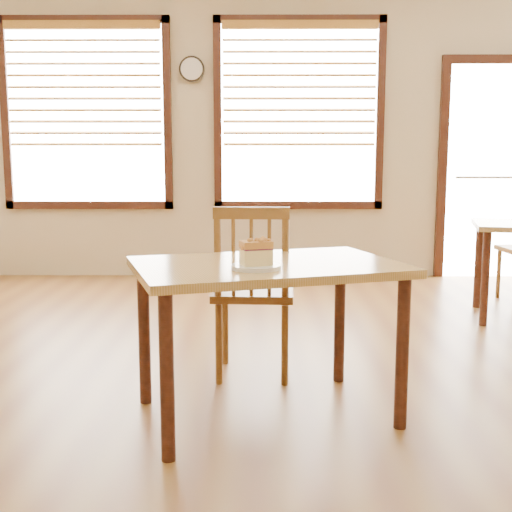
% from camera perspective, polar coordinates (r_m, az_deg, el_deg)
% --- Properties ---
extents(ground, '(8.00, 8.00, 0.00)m').
position_cam_1_polar(ground, '(3.05, 2.36, -15.20)').
color(ground, brown).
extents(room_shell, '(8.00, 8.00, 8.00)m').
position_cam_1_polar(room_shell, '(2.86, 2.59, 20.69)').
color(room_shell, '#C8B392').
rests_on(room_shell, ground).
extents(window_left, '(1.76, 0.10, 1.96)m').
position_cam_1_polar(window_left, '(7.02, -14.87, 12.99)').
color(window_left, white).
rests_on(window_left, room_shell).
extents(window_right, '(1.76, 0.10, 1.96)m').
position_cam_1_polar(window_right, '(6.80, 3.84, 13.40)').
color(window_right, white).
rests_on(window_right, room_shell).
extents(entry_door, '(1.08, 0.06, 2.29)m').
position_cam_1_polar(entry_door, '(7.19, 20.07, 7.74)').
color(entry_door, white).
rests_on(entry_door, ground).
extents(wall_clock, '(0.26, 0.05, 0.26)m').
position_cam_1_polar(wall_clock, '(6.85, -5.73, 16.21)').
color(wall_clock, black).
rests_on(wall_clock, room_shell).
extents(cafe_table_main, '(1.41, 1.15, 0.75)m').
position_cam_1_polar(cafe_table_main, '(3.03, 0.97, -2.40)').
color(cafe_table_main, '#B78B47').
rests_on(cafe_table_main, ground).
extents(cafe_chair_main, '(0.47, 0.47, 0.99)m').
position_cam_1_polar(cafe_chair_main, '(3.62, -0.27, -3.06)').
color(cafe_chair_main, brown).
rests_on(cafe_chair_main, ground).
extents(plate, '(0.22, 0.22, 0.02)m').
position_cam_1_polar(plate, '(2.84, -0.00, -0.98)').
color(plate, white).
rests_on(plate, cafe_table_main).
extents(cake_slice, '(0.16, 0.13, 0.12)m').
position_cam_1_polar(cake_slice, '(2.83, 0.00, 0.38)').
color(cake_slice, '#FFEB90').
rests_on(cake_slice, plate).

